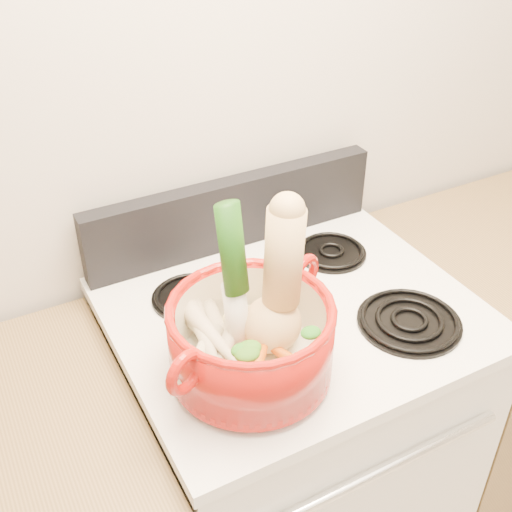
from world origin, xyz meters
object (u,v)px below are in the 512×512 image
leek (236,281)px  stove_body (288,452)px  dutch_oven (251,340)px  squash (273,283)px

leek → stove_body: bearing=21.2°
stove_body → leek: 0.73m
dutch_oven → squash: (0.05, 0.01, 0.10)m
stove_body → leek: bearing=-152.6°
dutch_oven → leek: bearing=79.0°
dutch_oven → leek: (-0.01, 0.04, 0.12)m
stove_body → leek: leek is taller
dutch_oven → squash: 0.12m
stove_body → leek: size_ratio=2.87×
squash → leek: leek is taller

